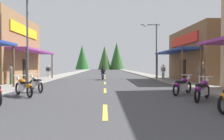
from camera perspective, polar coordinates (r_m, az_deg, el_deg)
The scene contains 17 objects.
ground at distance 33.96m, azimuth -1.95°, elevation -1.47°, with size 10.84×99.40×0.10m, color #424244.
sidewalk_left at distance 34.58m, azimuth -12.83°, elevation -1.27°, with size 2.21×99.40×0.12m, color #9E9991.
sidewalk_right at distance 34.58m, azimuth 8.93°, elevation -1.25°, with size 2.21×99.40×0.12m, color gray.
centerline_dashes at distance 36.62m, azimuth -1.95°, elevation -1.19°, with size 0.16×73.63×0.01m.
storefront_right_far at distance 23.14m, azimuth 27.99°, elevation 3.61°, with size 9.67×9.14×5.11m.
streetlamp_left at distance 17.10m, azimuth -21.05°, elevation 10.74°, with size 2.20×0.30×6.80m.
streetlamp_right at distance 24.23m, azimuth 11.22°, elevation 7.19°, with size 2.20×0.30×6.23m.
motorcycle_parked_right_2 at distance 9.96m, azimuth 23.39°, elevation -4.87°, with size 1.47×1.69×1.04m.
motorcycle_parked_right_3 at distance 11.63m, azimuth 18.62°, elevation -3.97°, with size 1.58×1.59×1.04m.
motorcycle_parked_left_3 at distance 11.32m, azimuth -22.91°, elevation -4.15°, with size 1.50×1.66×1.04m.
motorcycle_parked_left_4 at distance 13.05m, azimuth -19.99°, elevation -3.43°, with size 1.36×1.77×1.04m.
rider_cruising_lead at distance 22.57m, azimuth -2.44°, elevation -1.02°, with size 0.61×2.14×1.57m.
pedestrian_by_shop at distance 15.11m, azimuth 23.20°, elevation -0.74°, with size 0.50×0.41×1.78m.
pedestrian_browsing at distance 23.17m, azimuth 13.77°, elevation -0.25°, with size 0.54×0.36×1.65m.
pedestrian_waiting at distance 27.11m, azimuth -16.97°, elevation -0.17°, with size 0.54×0.38×1.57m.
pedestrian_strolling at distance 17.86m, azimuth -25.82°, elevation -0.61°, with size 0.27×0.57×1.72m.
treeline_backdrop at distance 85.57m, azimuth -1.53°, elevation 3.59°, with size 20.22×11.83×11.38m.
Camera 1 is at (-0.01, 0.77, 1.52)m, focal length 33.55 mm.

